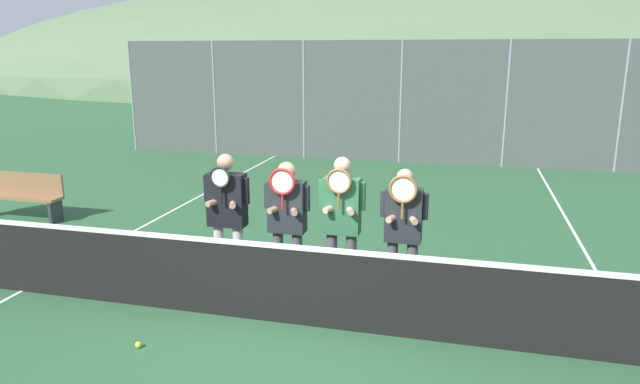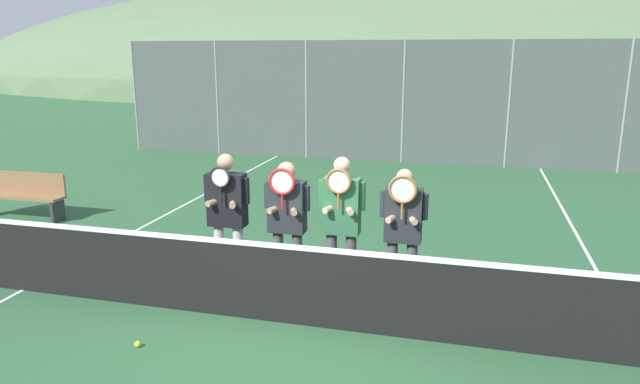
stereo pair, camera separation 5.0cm
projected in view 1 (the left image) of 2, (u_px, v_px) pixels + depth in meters
name	position (u px, v px, depth m)	size (l,w,h in m)	color
ground_plane	(293.00, 324.00, 6.47)	(120.00, 120.00, 0.00)	#2D5B38
hill_distant	(450.00, 84.00, 54.09)	(100.08, 55.60, 19.46)	#5B7551
clubhouse_building	(429.00, 84.00, 23.66)	(13.21, 5.50, 3.35)	beige
fence_back	(401.00, 102.00, 15.55)	(16.59, 0.06, 3.32)	gray
tennis_net	(293.00, 284.00, 6.36)	(9.87, 0.09, 1.05)	gray
court_line_left_sideline	(146.00, 224.00, 10.18)	(0.05, 16.00, 0.01)	white
court_line_right_sideline	(590.00, 261.00, 8.41)	(0.05, 16.00, 0.01)	white
player_leftmost	(227.00, 210.00, 7.20)	(0.61, 0.34, 1.78)	white
player_center_left	(287.00, 215.00, 7.07)	(0.59, 0.34, 1.71)	#56565B
player_center_right	(342.00, 218.00, 6.86)	(0.58, 0.34, 1.81)	#56565B
player_rightmost	(403.00, 226.00, 6.74)	(0.57, 0.34, 1.69)	#56565B
car_far_left	(261.00, 116.00, 19.52)	(4.45, 2.03, 1.66)	silver
car_left_of_center	(409.00, 121.00, 17.93)	(4.59, 2.00, 1.73)	navy
car_center	(587.00, 123.00, 16.84)	(4.73, 1.94, 1.86)	maroon
bench_courtside	(21.00, 194.00, 10.46)	(1.66, 0.36, 0.85)	olive
tennis_ball_on_court	(138.00, 345.00, 5.94)	(0.07, 0.07, 0.07)	#CCDB33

